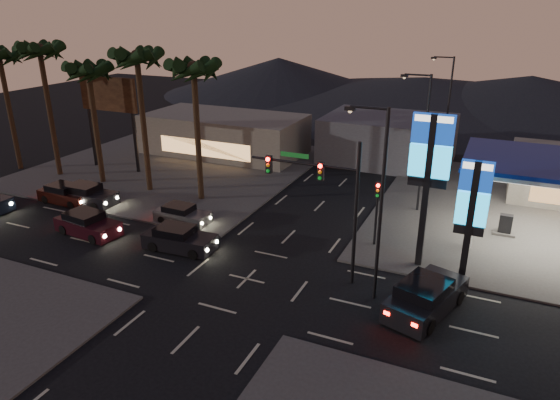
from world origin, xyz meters
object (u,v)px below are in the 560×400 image
at_px(car_lane_a_front, 179,239).
at_px(car_lane_b_front, 182,215).
at_px(traffic_signal_mast, 325,190).
at_px(pylon_sign_short, 472,204).
at_px(car_lane_b_mid, 87,195).
at_px(car_lane_a_mid, 87,224).
at_px(car_lane_b_rear, 66,194).
at_px(pylon_sign_tall, 430,161).
at_px(suv_station, 426,297).

distance_m(car_lane_a_front, car_lane_b_front, 4.13).
xyz_separation_m(traffic_signal_mast, car_lane_b_front, (-11.52, 3.07, -4.62)).
xyz_separation_m(pylon_sign_short, car_lane_a_front, (-16.57, -2.93, -3.96)).
distance_m(car_lane_b_front, car_lane_b_mid, 8.76).
relative_size(car_lane_a_mid, car_lane_b_rear, 1.08).
height_order(pylon_sign_tall, traffic_signal_mast, pylon_sign_tall).
bearing_deg(pylon_sign_short, car_lane_a_mid, -171.38).
relative_size(pylon_sign_short, car_lane_b_rear, 1.55).
bearing_deg(car_lane_a_front, car_lane_b_mid, 162.08).
height_order(traffic_signal_mast, car_lane_b_mid, traffic_signal_mast).
distance_m(car_lane_a_front, car_lane_b_rear, 13.07).
distance_m(car_lane_b_front, suv_station, 17.86).
bearing_deg(pylon_sign_tall, car_lane_a_mid, -167.73).
distance_m(pylon_sign_tall, car_lane_b_rear, 27.38).
bearing_deg(pylon_sign_short, pylon_sign_tall, 158.20).
height_order(pylon_sign_tall, pylon_sign_short, pylon_sign_tall).
relative_size(pylon_sign_tall, car_lane_a_front, 1.91).
bearing_deg(car_lane_b_front, car_lane_a_mid, -138.66).
bearing_deg(traffic_signal_mast, pylon_sign_tall, 36.52).
xyz_separation_m(pylon_sign_tall, pylon_sign_short, (2.50, -1.00, -1.74)).
height_order(car_lane_a_mid, car_lane_b_rear, car_lane_a_mid).
xyz_separation_m(car_lane_a_front, car_lane_b_front, (-2.19, 3.49, -0.09)).
xyz_separation_m(pylon_sign_short, traffic_signal_mast, (-7.24, -2.51, 0.57)).
bearing_deg(suv_station, traffic_signal_mast, 168.65).
distance_m(car_lane_a_mid, suv_station, 22.03).
bearing_deg(suv_station, car_lane_b_mid, 170.66).
relative_size(car_lane_b_front, car_lane_b_rear, 0.90).
relative_size(traffic_signal_mast, car_lane_b_front, 1.97).
bearing_deg(suv_station, car_lane_b_rear, 172.09).
xyz_separation_m(car_lane_a_front, suv_station, (15.16, -0.75, 0.11)).
bearing_deg(car_lane_b_mid, traffic_signal_mast, -8.75).
bearing_deg(car_lane_b_front, pylon_sign_tall, 1.54).
relative_size(pylon_sign_short, car_lane_a_front, 1.49).
bearing_deg(car_lane_b_rear, car_lane_b_mid, 13.67).
height_order(car_lane_a_mid, car_lane_b_mid, car_lane_b_mid).
bearing_deg(pylon_sign_short, traffic_signal_mast, -160.87).
relative_size(pylon_sign_tall, car_lane_b_mid, 1.87).
bearing_deg(car_lane_b_mid, car_lane_a_front, -17.92).
bearing_deg(car_lane_a_mid, pylon_sign_short, 8.62).
height_order(car_lane_a_mid, car_lane_b_front, car_lane_a_mid).
distance_m(car_lane_a_mid, car_lane_b_rear, 6.92).
bearing_deg(pylon_sign_tall, traffic_signal_mast, -143.48).
relative_size(pylon_sign_tall, car_lane_b_rear, 2.00).
height_order(car_lane_a_front, car_lane_b_rear, car_lane_a_front).
distance_m(pylon_sign_short, traffic_signal_mast, 7.69).
xyz_separation_m(pylon_sign_tall, traffic_signal_mast, (-4.74, -3.51, -1.17)).
relative_size(car_lane_b_rear, suv_station, 0.80).
bearing_deg(car_lane_b_mid, pylon_sign_short, -1.27).
bearing_deg(pylon_sign_tall, car_lane_b_front, -178.46).
xyz_separation_m(pylon_sign_short, suv_station, (-1.41, -3.68, -3.85)).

